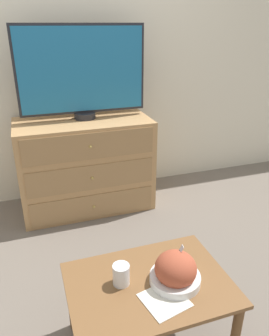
% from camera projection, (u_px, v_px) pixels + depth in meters
% --- Properties ---
extents(ground_plane, '(12.00, 12.00, 0.00)m').
position_uv_depth(ground_plane, '(69.00, 191.00, 3.22)').
color(ground_plane, '#70665B').
extents(wall_back, '(12.00, 0.05, 2.60)m').
position_uv_depth(wall_back, '(55.00, 52.00, 2.72)').
color(wall_back, silver).
rests_on(wall_back, ground_plane).
extents(dresser, '(1.11, 0.57, 0.79)m').
position_uv_depth(dresser, '(86.00, 165.00, 2.84)').
color(dresser, tan).
rests_on(dresser, ground_plane).
extents(tv, '(1.02, 0.18, 0.73)m').
position_uv_depth(tv, '(82.00, 72.00, 2.57)').
color(tv, '#232328').
rests_on(tv, dresser).
extents(coffee_table, '(0.75, 0.54, 0.42)m').
position_uv_depth(coffee_table, '(149.00, 294.00, 1.55)').
color(coffee_table, brown).
rests_on(coffee_table, ground_plane).
extents(takeout_bowl, '(0.24, 0.24, 0.18)m').
position_uv_depth(takeout_bowl, '(175.00, 271.00, 1.50)').
color(takeout_bowl, silver).
rests_on(takeout_bowl, coffee_table).
extents(drink_cup, '(0.08, 0.08, 0.10)m').
position_uv_depth(drink_cup, '(121.00, 276.00, 1.50)').
color(drink_cup, beige).
rests_on(drink_cup, coffee_table).
extents(napkin, '(0.22, 0.22, 0.00)m').
position_uv_depth(napkin, '(165.00, 300.00, 1.42)').
color(napkin, silver).
rests_on(napkin, coffee_table).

